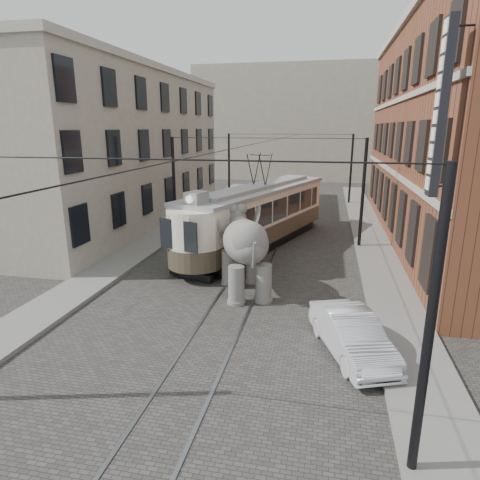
# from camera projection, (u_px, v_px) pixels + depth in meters

# --- Properties ---
(ground) EXTENTS (120.00, 120.00, 0.00)m
(ground) POSITION_uv_depth(u_px,v_px,m) (247.00, 278.00, 18.55)
(ground) COLOR #42403D
(tram_rails) EXTENTS (1.54, 80.00, 0.02)m
(tram_rails) POSITION_uv_depth(u_px,v_px,m) (247.00, 277.00, 18.55)
(tram_rails) COLOR slate
(tram_rails) RESTS_ON ground
(sidewalk_right) EXTENTS (2.00, 60.00, 0.15)m
(sidewalk_right) POSITION_uv_depth(u_px,v_px,m) (388.00, 286.00, 17.33)
(sidewalk_right) COLOR slate
(sidewalk_right) RESTS_ON ground
(sidewalk_left) EXTENTS (2.00, 60.00, 0.15)m
(sidewalk_left) POSITION_uv_depth(u_px,v_px,m) (114.00, 266.00, 19.83)
(sidewalk_left) COLOR slate
(sidewalk_left) RESTS_ON ground
(brick_building) EXTENTS (8.00, 26.00, 12.00)m
(brick_building) POSITION_uv_depth(u_px,v_px,m) (470.00, 137.00, 23.27)
(brick_building) COLOR brown
(brick_building) RESTS_ON ground
(stucco_building) EXTENTS (7.00, 24.00, 10.00)m
(stucco_building) POSITION_uv_depth(u_px,v_px,m) (120.00, 150.00, 28.88)
(stucco_building) COLOR gray
(stucco_building) RESTS_ON ground
(distant_block) EXTENTS (28.00, 10.00, 14.00)m
(distant_block) POSITION_uv_depth(u_px,v_px,m) (305.00, 124.00, 54.47)
(distant_block) COLOR gray
(distant_block) RESTS_ON ground
(catenary) EXTENTS (11.00, 30.20, 6.00)m
(catenary) POSITION_uv_depth(u_px,v_px,m) (261.00, 194.00, 22.52)
(catenary) COLOR black
(catenary) RESTS_ON ground
(tram) EXTENTS (6.69, 13.10, 5.13)m
(tram) POSITION_uv_depth(u_px,v_px,m) (259.00, 201.00, 22.83)
(tram) COLOR beige
(tram) RESTS_ON ground
(elephant) EXTENTS (4.73, 6.11, 3.31)m
(elephant) POSITION_uv_depth(u_px,v_px,m) (245.00, 253.00, 16.52)
(elephant) COLOR slate
(elephant) RESTS_ON ground
(parked_car) EXTENTS (2.68, 4.13, 1.28)m
(parked_car) POSITION_uv_depth(u_px,v_px,m) (352.00, 334.00, 12.14)
(parked_car) COLOR silver
(parked_car) RESTS_ON ground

